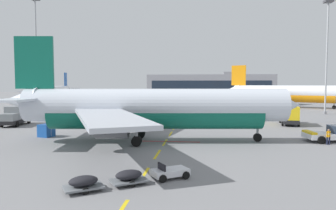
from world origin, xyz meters
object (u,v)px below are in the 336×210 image
airliner_mid_left (59,91)px  baggage_train (129,177)px  airliner_foreground (151,108)px  catering_truck (289,115)px  apron_light_mast_far (327,44)px  airliner_far_center (285,93)px  fuel_service_truck (16,115)px  pushback_tug (334,134)px  uld_cargo_container (46,131)px  apron_light_mast_near (36,42)px  ground_crew_worker (328,136)px

airliner_mid_left → baggage_train: bearing=-62.3°
airliner_foreground → baggage_train: airliner_foreground is taller
catering_truck → apron_light_mast_far: size_ratio=0.29×
airliner_far_center → fuel_service_truck: size_ratio=4.74×
pushback_tug → uld_cargo_container: (-35.17, -0.46, -0.10)m
pushback_tug → apron_light_mast_near: apron_light_mast_near is taller
airliner_foreground → pushback_tug: (21.29, 2.39, -3.05)m
fuel_service_truck → ground_crew_worker: fuel_service_truck is taller
catering_truck → baggage_train: 38.52m
fuel_service_truck → apron_light_mast_far: size_ratio=0.29×
ground_crew_worker → uld_cargo_container: (-33.78, 1.63, -0.21)m
pushback_tug → apron_light_mast_near: size_ratio=0.23×
pushback_tug → ground_crew_worker: 2.51m
apron_light_mast_far → ground_crew_worker: bearing=-109.7°
airliner_foreground → pushback_tug: 21.64m
fuel_service_truck → uld_cargo_container: (10.55, -10.32, -0.85)m
fuel_service_truck → airliner_far_center: bearing=40.4°
pushback_tug → ground_crew_worker: (-1.39, -2.09, 0.11)m
airliner_far_center → apron_light_mast_near: (-63.76, -21.52, 12.77)m
pushback_tug → airliner_mid_left: bearing=131.4°
baggage_train → apron_light_mast_near: (-35.27, 52.31, 16.31)m
catering_truck → ground_crew_worker: 17.46m
airliner_mid_left → pushback_tug: bearing=-48.6°
catering_truck → uld_cargo_container: catering_truck is taller
airliner_foreground → uld_cargo_container: (-13.89, 1.93, -3.15)m
pushback_tug → fuel_service_truck: (-45.72, 9.86, 0.74)m
uld_cargo_container → fuel_service_truck: bearing=135.6°
apron_light_mast_near → apron_light_mast_far: bearing=0.9°
pushback_tug → airliner_far_center: size_ratio=0.18×
airliner_mid_left → apron_light_mast_near: apron_light_mast_near is taller
airliner_foreground → apron_light_mast_far: (33.32, 37.68, 11.67)m
airliner_far_center → ground_crew_worker: airliner_far_center is taller
pushback_tug → airliner_far_center: (8.33, 55.79, 3.16)m
airliner_mid_left → fuel_service_truck: bearing=-69.4°
airliner_foreground → ground_crew_worker: airliner_foreground is taller
pushback_tug → airliner_mid_left: (-73.20, 83.10, 2.92)m
airliner_foreground → ground_crew_worker: bearing=0.9°
baggage_train → apron_light_mast_far: 64.10m
catering_truck → fuel_service_truck: bearing=-173.0°
airliner_mid_left → ground_crew_worker: 111.46m
airliner_far_center → catering_truck: size_ratio=4.73×
baggage_train → airliner_foreground: bearing=94.1°
uld_cargo_container → airliner_foreground: bearing=-7.9°
fuel_service_truck → ground_crew_worker: 45.92m
airliner_foreground → fuel_service_truck: (-24.43, 12.25, -2.30)m
airliner_foreground → apron_light_mast_near: 51.73m
fuel_service_truck → baggage_train: fuel_service_truck is taller
ground_crew_worker → apron_light_mast_near: apron_light_mast_near is taller
uld_cargo_container → apron_light_mast_far: (47.20, 35.75, 14.82)m
airliner_mid_left → ground_crew_worker: bearing=-49.9°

